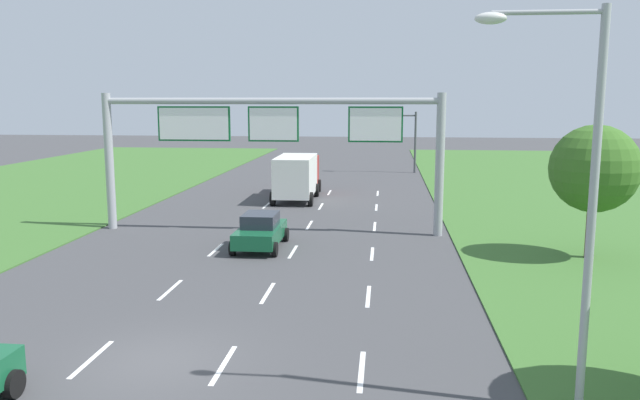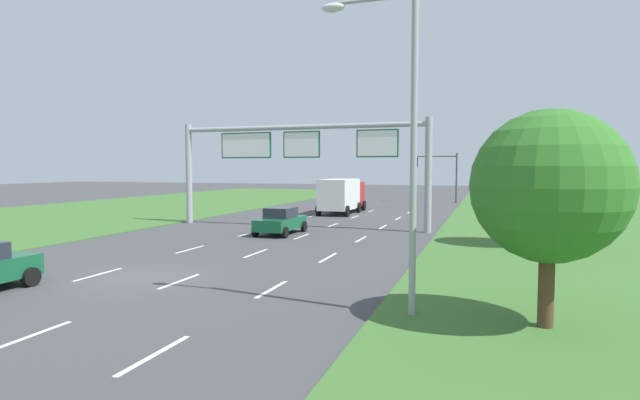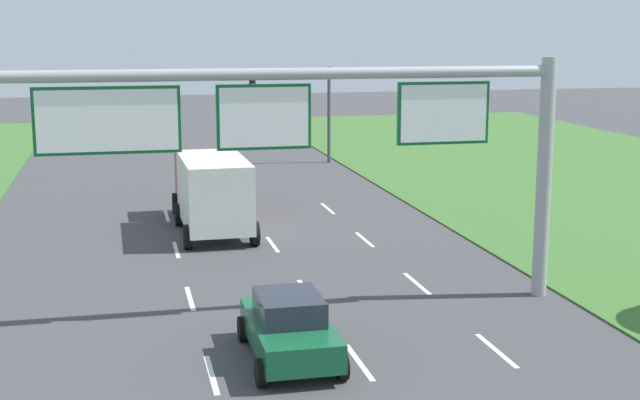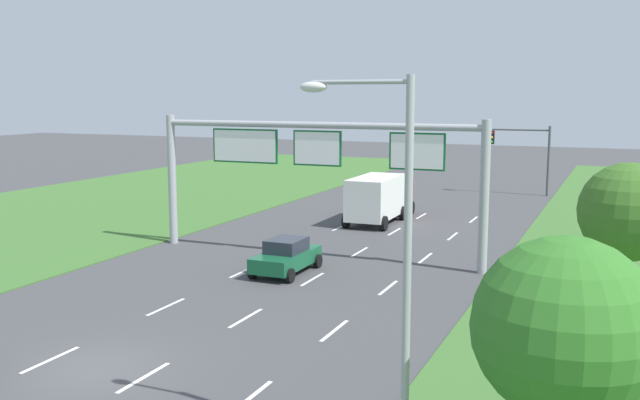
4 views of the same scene
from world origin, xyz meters
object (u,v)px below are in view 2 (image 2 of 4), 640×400
at_px(car_lead_silver, 281,221).
at_px(street_lamp, 399,124).
at_px(roadside_tree_near, 549,187).
at_px(roadside_tree_mid, 543,170).
at_px(sign_gantry, 299,153).
at_px(traffic_light_mast, 439,169).
at_px(box_truck, 342,194).

relative_size(car_lead_silver, street_lamp, 0.48).
bearing_deg(roadside_tree_near, roadside_tree_mid, 85.23).
relative_size(sign_gantry, roadside_tree_mid, 3.05).
relative_size(car_lead_silver, roadside_tree_near, 0.76).
distance_m(car_lead_silver, roadside_tree_near, 19.42).
bearing_deg(sign_gantry, street_lamp, -61.38).
bearing_deg(traffic_light_mast, roadside_tree_mid, -75.88).
bearing_deg(sign_gantry, box_truck, 90.84).
distance_m(car_lead_silver, box_truck, 14.42).
bearing_deg(roadside_tree_mid, sign_gantry, 164.51).
bearing_deg(roadside_tree_mid, traffic_light_mast, 104.12).
bearing_deg(car_lead_silver, street_lamp, -55.97).
distance_m(traffic_light_mast, street_lamp, 44.92).
height_order(box_truck, roadside_tree_mid, roadside_tree_mid).
height_order(box_truck, street_lamp, street_lamp).
relative_size(box_truck, sign_gantry, 0.44).
height_order(car_lead_silver, street_lamp, street_lamp).
xyz_separation_m(roadside_tree_near, roadside_tree_mid, (1.14, 13.63, 0.33)).
relative_size(street_lamp, roadside_tree_near, 1.59).
xyz_separation_m(car_lead_silver, box_truck, (-0.33, 14.39, 0.84)).
bearing_deg(traffic_light_mast, street_lamp, -86.07).
xyz_separation_m(sign_gantry, roadside_tree_mid, (14.37, -3.98, -1.12)).
bearing_deg(box_truck, roadside_tree_near, -65.51).
height_order(box_truck, traffic_light_mast, traffic_light_mast).
bearing_deg(sign_gantry, car_lead_silver, -87.15).
xyz_separation_m(traffic_light_mast, roadside_tree_near, (6.71, -44.82, -0.38)).
height_order(traffic_light_mast, roadside_tree_mid, roadside_tree_mid).
distance_m(box_truck, roadside_tree_mid, 20.91).
height_order(sign_gantry, traffic_light_mast, sign_gantry).
xyz_separation_m(street_lamp, roadside_tree_mid, (4.77, 13.62, -1.26)).
bearing_deg(car_lead_silver, traffic_light_mast, 78.55).
xyz_separation_m(car_lead_silver, sign_gantry, (-0.17, 3.51, 4.15)).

